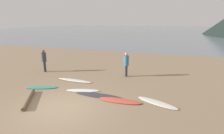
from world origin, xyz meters
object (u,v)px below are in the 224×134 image
object	(u,v)px
surfboard_4	(120,101)
surfboard_5	(157,103)
person_0	(44,59)
surfboard_2	(83,90)
surfboard_3	(98,95)
surfboard_1	(75,80)
driftwood_log	(29,99)
person_1	(126,63)
surfboard_0	(41,87)

from	to	relation	value
surfboard_4	surfboard_5	bearing A→B (deg)	10.75
person_0	surfboard_4	bearing A→B (deg)	0.42
surfboard_2	surfboard_3	distance (m)	1.18
surfboard_2	surfboard_3	bearing A→B (deg)	-32.45
surfboard_1	driftwood_log	distance (m)	3.49
surfboard_1	surfboard_3	world-z (taller)	surfboard_1
surfboard_1	surfboard_5	bearing A→B (deg)	-13.92
surfboard_1	surfboard_2	size ratio (longest dim) A/B	1.33
surfboard_1	person_1	size ratio (longest dim) A/B	1.47
surfboard_0	surfboard_2	xyz separation A→B (m)	(2.61, 0.40, -0.00)
surfboard_0	person_0	world-z (taller)	person_0
surfboard_2	person_0	distance (m)	5.51
surfboard_2	person_0	size ratio (longest dim) A/B	1.11
surfboard_4	surfboard_1	bearing A→B (deg)	150.90
surfboard_1	driftwood_log	bearing A→B (deg)	-98.59
driftwood_log	surfboard_5	bearing A→B (deg)	16.04
surfboard_2	driftwood_log	bearing A→B (deg)	-150.53
surfboard_4	person_1	bearing A→B (deg)	99.16
surfboard_1	surfboard_2	bearing A→B (deg)	-43.29
surfboard_1	person_1	xyz separation A→B (m)	(3.05, 2.11, 1.00)
surfboard_3	person_0	size ratio (longest dim) A/B	1.52
surfboard_0	surfboard_5	size ratio (longest dim) A/B	0.89
surfboard_4	person_1	xyz separation A→B (m)	(-0.76, 4.13, 1.00)
surfboard_3	surfboard_5	size ratio (longest dim) A/B	1.24
person_0	driftwood_log	xyz separation A→B (m)	(2.72, -4.65, -0.95)
surfboard_0	surfboard_1	xyz separation A→B (m)	(1.24, 1.80, 0.01)
surfboard_4	surfboard_5	size ratio (longest dim) A/B	1.02
surfboard_5	person_1	bearing A→B (deg)	146.03
surfboard_2	driftwood_log	size ratio (longest dim) A/B	0.83
surfboard_0	surfboard_2	world-z (taller)	surfboard_0
surfboard_0	surfboard_2	distance (m)	2.64
surfboard_2	surfboard_5	size ratio (longest dim) A/B	0.91
person_0	person_1	bearing A→B (deg)	32.58
person_0	person_1	world-z (taller)	person_1
surfboard_3	surfboard_4	size ratio (longest dim) A/B	1.22
surfboard_1	person_0	xyz separation A→B (m)	(-3.38, 1.22, 1.00)
surfboard_0	surfboard_1	size ratio (longest dim) A/B	0.74
person_0	surfboard_1	bearing A→B (deg)	4.81
surfboard_1	person_0	bearing A→B (deg)	162.43
surfboard_3	person_0	xyz separation A→B (m)	(-5.87, 2.95, 1.01)
surfboard_0	surfboard_5	xyz separation A→B (m)	(6.85, 0.17, -0.00)
surfboard_3	driftwood_log	bearing A→B (deg)	-152.36
surfboard_0	surfboard_3	xyz separation A→B (m)	(3.73, 0.07, -0.00)
surfboard_2	surfboard_4	world-z (taller)	surfboard_4
surfboard_5	surfboard_2	bearing A→B (deg)	-161.58
surfboard_2	surfboard_3	world-z (taller)	surfboard_2
surfboard_5	driftwood_log	bearing A→B (deg)	-142.36
person_1	driftwood_log	distance (m)	6.74
surfboard_4	person_0	size ratio (longest dim) A/B	1.25
surfboard_1	surfboard_2	world-z (taller)	surfboard_1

